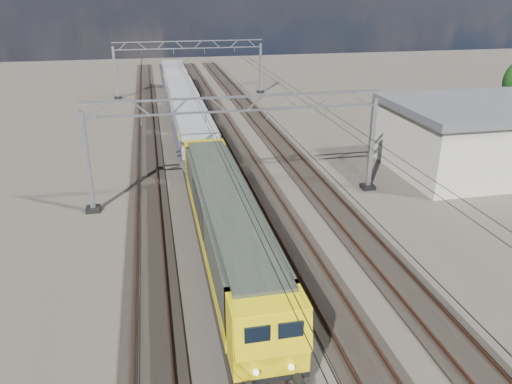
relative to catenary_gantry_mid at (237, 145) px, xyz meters
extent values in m
plane|color=#2A251F|center=(0.00, -4.00, -3.91)|extent=(160.00, 160.00, 0.00)
cube|color=black|center=(-6.00, -4.00, -3.85)|extent=(2.60, 140.00, 0.12)
cube|color=brown|center=(-6.72, -4.00, -3.69)|extent=(0.08, 140.00, 0.16)
cube|color=brown|center=(-5.28, -4.00, -3.69)|extent=(0.08, 140.00, 0.16)
cube|color=black|center=(-2.00, -4.00, -3.85)|extent=(2.60, 140.00, 0.12)
cube|color=brown|center=(-2.72, -4.00, -3.69)|extent=(0.08, 140.00, 0.16)
cube|color=brown|center=(-1.28, -4.00, -3.69)|extent=(0.08, 140.00, 0.16)
cube|color=black|center=(2.00, -4.00, -3.85)|extent=(2.60, 140.00, 0.12)
cube|color=brown|center=(1.28, -4.00, -3.69)|extent=(0.08, 140.00, 0.16)
cube|color=brown|center=(2.72, -4.00, -3.69)|extent=(0.08, 140.00, 0.16)
cube|color=black|center=(6.00, -4.00, -3.85)|extent=(2.60, 140.00, 0.12)
cube|color=brown|center=(5.28, -4.00, -3.69)|extent=(0.08, 140.00, 0.16)
cube|color=brown|center=(6.72, -4.00, -3.69)|extent=(0.08, 140.00, 0.16)
cube|color=#969BA4|center=(-9.50, 0.00, -0.61)|extent=(0.30, 0.30, 6.60)
cube|color=#969BA4|center=(9.50, 0.00, -0.61)|extent=(0.30, 0.30, 6.60)
cube|color=black|center=(-9.50, 0.00, -3.76)|extent=(0.90, 0.90, 0.30)
cube|color=black|center=(9.50, 0.00, -3.76)|extent=(0.90, 0.90, 0.30)
cube|color=#969BA4|center=(0.00, 0.00, 3.14)|extent=(19.30, 0.18, 0.12)
cube|color=#969BA4|center=(0.00, 0.00, 2.24)|extent=(19.30, 0.18, 0.12)
cube|color=#969BA4|center=(-8.31, 0.00, 2.69)|extent=(1.03, 0.10, 0.94)
cube|color=#969BA4|center=(-5.94, 0.00, 2.69)|extent=(1.03, 0.10, 0.94)
cube|color=#969BA4|center=(-3.56, 0.00, 2.69)|extent=(1.03, 0.10, 0.94)
cube|color=#969BA4|center=(-1.19, 0.00, 2.69)|extent=(1.03, 0.10, 0.94)
cube|color=#969BA4|center=(1.19, 0.00, 2.69)|extent=(1.03, 0.10, 0.94)
cube|color=#969BA4|center=(3.56, 0.00, 2.69)|extent=(1.03, 0.10, 0.94)
cube|color=#969BA4|center=(5.94, 0.00, 2.69)|extent=(1.03, 0.10, 0.94)
cube|color=#969BA4|center=(8.31, 0.00, 2.69)|extent=(1.03, 0.10, 0.94)
cube|color=#969BA4|center=(-6.00, 0.00, 1.92)|extent=(0.06, 0.06, 0.65)
cube|color=#969BA4|center=(-2.00, 0.00, 1.92)|extent=(0.06, 0.06, 0.65)
cube|color=#969BA4|center=(2.00, 0.00, 1.92)|extent=(0.06, 0.06, 0.65)
cube|color=#969BA4|center=(6.00, 0.00, 1.92)|extent=(0.06, 0.06, 0.65)
cube|color=#969BA4|center=(-9.50, 36.00, -0.61)|extent=(0.30, 0.30, 6.60)
cube|color=#969BA4|center=(9.50, 36.00, -0.61)|extent=(0.30, 0.30, 6.60)
cube|color=black|center=(-9.50, 36.00, -3.76)|extent=(0.90, 0.90, 0.30)
cube|color=black|center=(9.50, 36.00, -3.76)|extent=(0.90, 0.90, 0.30)
cube|color=#969BA4|center=(0.00, 36.00, 3.14)|extent=(19.30, 0.18, 0.12)
cube|color=#969BA4|center=(0.00, 36.00, 2.24)|extent=(19.30, 0.18, 0.12)
cube|color=#969BA4|center=(-8.31, 36.00, 2.69)|extent=(1.03, 0.10, 0.94)
cube|color=#969BA4|center=(-5.94, 36.00, 2.69)|extent=(1.03, 0.10, 0.94)
cube|color=#969BA4|center=(-3.56, 36.00, 2.69)|extent=(1.03, 0.10, 0.94)
cube|color=#969BA4|center=(-1.19, 36.00, 2.69)|extent=(1.03, 0.10, 0.94)
cube|color=#969BA4|center=(1.19, 36.00, 2.69)|extent=(1.03, 0.10, 0.94)
cube|color=#969BA4|center=(3.56, 36.00, 2.69)|extent=(1.03, 0.10, 0.94)
cube|color=#969BA4|center=(5.94, 36.00, 2.69)|extent=(1.03, 0.10, 0.94)
cube|color=#969BA4|center=(8.31, 36.00, 2.69)|extent=(1.03, 0.10, 0.94)
cube|color=#969BA4|center=(-6.00, 36.00, 1.92)|extent=(0.06, 0.06, 0.65)
cube|color=#969BA4|center=(-2.00, 36.00, 1.92)|extent=(0.06, 0.06, 0.65)
cube|color=#969BA4|center=(2.00, 36.00, 1.92)|extent=(0.06, 0.06, 0.65)
cube|color=#969BA4|center=(6.00, 36.00, 1.92)|extent=(0.06, 0.06, 0.65)
cylinder|color=black|center=(-6.00, 4.00, 1.59)|extent=(0.03, 140.00, 0.03)
cylinder|color=black|center=(-6.00, 4.00, 2.09)|extent=(0.03, 140.00, 0.03)
cylinder|color=black|center=(-2.00, 4.00, 1.59)|extent=(0.03, 140.00, 0.03)
cylinder|color=black|center=(-2.00, 4.00, 2.09)|extent=(0.03, 140.00, 0.03)
cylinder|color=black|center=(2.00, 4.00, 1.59)|extent=(0.03, 140.00, 0.03)
cylinder|color=black|center=(2.00, 4.00, 2.09)|extent=(0.03, 140.00, 0.03)
cylinder|color=black|center=(6.00, 4.00, 1.59)|extent=(0.03, 140.00, 0.03)
cylinder|color=black|center=(6.00, 4.00, 2.09)|extent=(0.03, 140.00, 0.03)
cube|color=black|center=(-2.00, -14.68, -3.16)|extent=(2.20, 3.60, 0.60)
cube|color=black|center=(-2.00, -1.68, -3.16)|extent=(2.20, 3.60, 0.60)
cube|color=black|center=(-2.00, -8.18, -2.78)|extent=(2.65, 20.00, 0.25)
cube|color=black|center=(-2.00, -8.18, -3.16)|extent=(2.20, 4.50, 0.75)
cube|color=#282E26|center=(-2.00, -8.18, -1.36)|extent=(2.65, 17.00, 2.60)
cube|color=#DBC00B|center=(-3.34, -8.18, -2.36)|extent=(0.04, 17.00, 0.60)
cube|color=#DBC00B|center=(-0.66, -8.18, -2.36)|extent=(0.04, 17.00, 0.60)
cube|color=black|center=(-3.35, -7.18, -1.01)|extent=(0.05, 5.00, 1.40)
cube|color=black|center=(-0.65, -7.18, -1.01)|extent=(0.05, 5.00, 1.40)
cube|color=#282E26|center=(-2.00, -8.18, 0.01)|extent=(2.25, 18.00, 0.15)
cube|color=#DBC00B|center=(-2.00, -17.28, -1.36)|extent=(2.65, 1.80, 2.60)
cube|color=#DBC00B|center=(-2.00, -18.23, -0.86)|extent=(2.60, 0.46, 1.52)
cube|color=black|center=(-2.55, -18.33, -0.76)|extent=(0.85, 0.08, 0.75)
cube|color=black|center=(-1.45, -18.33, -0.76)|extent=(0.85, 0.08, 0.75)
cylinder|color=black|center=(-1.15, -18.48, -2.76)|extent=(0.36, 0.50, 0.36)
cylinder|color=white|center=(-2.60, -18.38, -2.16)|extent=(0.20, 0.08, 0.20)
cylinder|color=white|center=(-1.40, -18.38, -2.16)|extent=(0.20, 0.08, 0.20)
cube|color=#DBC00B|center=(-2.00, 0.92, -1.36)|extent=(2.65, 1.80, 2.60)
cube|color=#DBC00B|center=(-2.00, 1.87, -0.86)|extent=(2.60, 0.46, 1.52)
cube|color=black|center=(-2.55, 1.97, -0.76)|extent=(0.85, 0.08, 0.75)
cube|color=black|center=(-1.45, 1.97, -0.76)|extent=(0.85, 0.08, 0.75)
cylinder|color=black|center=(-2.85, 2.12, -2.76)|extent=(0.36, 0.50, 0.36)
cylinder|color=black|center=(-1.15, 2.12, -2.76)|extent=(0.36, 0.50, 0.36)
cylinder|color=white|center=(-2.60, 2.02, -2.16)|extent=(0.20, 0.08, 0.20)
cylinder|color=white|center=(-1.40, 2.02, -2.16)|extent=(0.20, 0.08, 0.20)
cube|color=black|center=(-2.00, 5.02, -3.19)|extent=(2.20, 2.60, 0.55)
cube|color=black|center=(-2.00, 14.02, -3.19)|extent=(2.20, 2.60, 0.55)
cube|color=black|center=(-2.00, 9.52, -2.83)|extent=(2.40, 13.00, 0.20)
cube|color=gray|center=(-2.00, 9.52, -1.11)|extent=(2.80, 12.00, 1.80)
cube|color=#3F4046|center=(-2.95, 9.52, -2.36)|extent=(1.48, 12.00, 1.36)
cube|color=#3F4046|center=(-1.05, 9.52, -2.36)|extent=(1.48, 12.00, 1.36)
cube|color=#DBC00B|center=(-3.42, 6.52, -1.01)|extent=(0.04, 1.20, 0.50)
cube|color=black|center=(-2.00, 19.22, -3.19)|extent=(2.20, 2.60, 0.55)
cube|color=black|center=(-2.00, 28.22, -3.19)|extent=(2.20, 2.60, 0.55)
cube|color=black|center=(-2.00, 23.72, -2.83)|extent=(2.40, 13.00, 0.20)
cube|color=gray|center=(-2.00, 23.72, -1.11)|extent=(2.80, 12.00, 1.80)
cube|color=#3F4046|center=(-2.95, 23.72, -2.36)|extent=(1.48, 12.00, 1.36)
cube|color=#3F4046|center=(-1.05, 23.72, -2.36)|extent=(1.48, 12.00, 1.36)
cube|color=#DBC00B|center=(-3.42, 20.72, -1.01)|extent=(0.04, 1.20, 0.50)
cube|color=black|center=(-2.00, 33.42, -3.19)|extent=(2.20, 2.60, 0.55)
cube|color=black|center=(-2.00, 42.42, -3.19)|extent=(2.20, 2.60, 0.55)
cube|color=black|center=(-2.00, 37.92, -2.83)|extent=(2.40, 13.00, 0.20)
cube|color=gray|center=(-2.00, 37.92, -1.11)|extent=(2.80, 12.00, 1.80)
cube|color=#3F4046|center=(-2.95, 37.92, -2.36)|extent=(1.48, 12.00, 1.36)
cube|color=#3F4046|center=(-1.05, 37.92, -2.36)|extent=(1.48, 12.00, 1.36)
cube|color=#DBC00B|center=(-3.42, 34.92, -1.01)|extent=(0.04, 1.20, 0.50)
cube|color=#BBB8A5|center=(22.00, 2.00, -1.51)|extent=(18.00, 10.00, 4.80)
camera|label=1|loc=(-5.26, -30.98, 9.55)|focal=35.00mm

